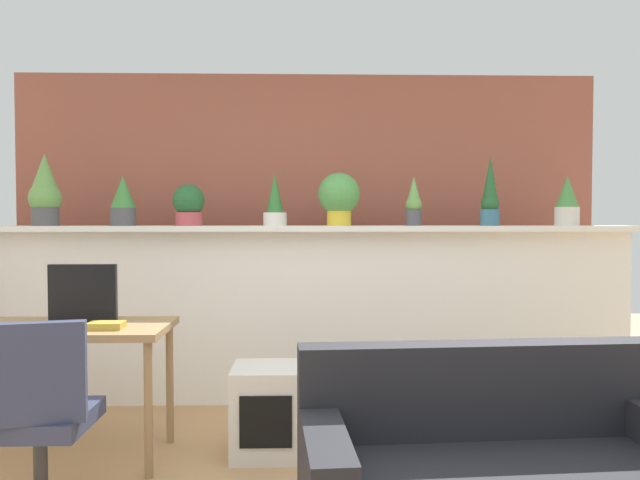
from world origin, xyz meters
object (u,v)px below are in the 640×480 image
at_px(book_on_desk, 106,325).
at_px(potted_plant_2, 189,204).
at_px(potted_plant_4, 339,196).
at_px(potted_plant_0, 45,192).
at_px(potted_plant_7, 567,202).
at_px(potted_plant_3, 275,203).
at_px(office_chair, 37,437).
at_px(desk, 68,340).
at_px(side_cube_shelf, 268,410).
at_px(potted_plant_1, 123,201).
at_px(tv_monitor, 83,293).
at_px(potted_plant_5, 414,203).
at_px(potted_plant_6, 490,196).

bearing_deg(book_on_desk, potted_plant_2, 78.84).
bearing_deg(potted_plant_4, potted_plant_0, -178.98).
distance_m(potted_plant_2, potted_plant_7, 2.72).
bearing_deg(potted_plant_2, book_on_desk, -101.16).
relative_size(potted_plant_3, office_chair, 0.41).
distance_m(potted_plant_0, desk, 1.41).
height_order(office_chair, side_cube_shelf, office_chair).
distance_m(potted_plant_3, desk, 1.69).
height_order(potted_plant_1, tv_monitor, potted_plant_1).
height_order(potted_plant_1, potted_plant_5, same).
relative_size(potted_plant_3, potted_plant_6, 0.76).
distance_m(office_chair, side_cube_shelf, 1.24).
bearing_deg(potted_plant_2, potted_plant_4, -0.48).
height_order(potted_plant_5, tv_monitor, potted_plant_5).
height_order(potted_plant_7, side_cube_shelf, potted_plant_7).
bearing_deg(potted_plant_4, potted_plant_2, 179.52).
bearing_deg(potted_plant_6, potted_plant_3, 178.18).
relative_size(potted_plant_1, book_on_desk, 1.95).
xyz_separation_m(potted_plant_3, potted_plant_4, (0.46, -0.00, 0.05)).
distance_m(potted_plant_4, potted_plant_5, 0.54).
distance_m(desk, office_chair, 0.79).
bearing_deg(potted_plant_7, potted_plant_3, 178.90).
bearing_deg(potted_plant_0, potted_plant_2, 2.64).
bearing_deg(potted_plant_1, side_cube_shelf, -42.01).
relative_size(potted_plant_4, potted_plant_7, 1.06).
bearing_deg(side_cube_shelf, office_chair, -140.54).
bearing_deg(office_chair, desk, 101.21).
height_order(potted_plant_7, book_on_desk, potted_plant_7).
bearing_deg(desk, potted_plant_1, 89.58).
distance_m(potted_plant_5, side_cube_shelf, 1.84).
xyz_separation_m(potted_plant_4, tv_monitor, (-1.49, -0.94, -0.58)).
relative_size(potted_plant_3, potted_plant_7, 1.04).
height_order(potted_plant_0, potted_plant_4, potted_plant_0).
bearing_deg(side_cube_shelf, potted_plant_7, 23.90).
xyz_separation_m(potted_plant_3, office_chair, (-0.95, -1.75, -1.06)).
bearing_deg(office_chair, potted_plant_0, 111.31).
xyz_separation_m(potted_plant_7, office_chair, (-3.05, -1.71, -1.07)).
relative_size(potted_plant_2, office_chair, 0.33).
xyz_separation_m(potted_plant_0, office_chair, (0.67, -1.71, -1.14)).
distance_m(potted_plant_1, side_cube_shelf, 1.90).
height_order(potted_plant_5, desk, potted_plant_5).
distance_m(potted_plant_5, tv_monitor, 2.31).
bearing_deg(potted_plant_0, side_cube_shelf, -29.91).
bearing_deg(potted_plant_7, desk, -162.91).
distance_m(potted_plant_1, potted_plant_7, 3.19).
xyz_separation_m(desk, tv_monitor, (0.06, 0.08, 0.25)).
relative_size(potted_plant_1, desk, 0.33).
relative_size(potted_plant_6, office_chair, 0.55).
bearing_deg(potted_plant_1, potted_plant_2, -0.27).
distance_m(desk, book_on_desk, 0.29).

